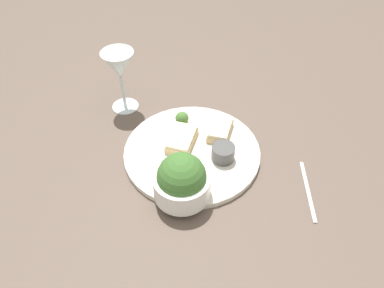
{
  "coord_description": "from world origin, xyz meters",
  "views": [
    {
      "loc": [
        -0.54,
        -0.26,
        0.64
      ],
      "look_at": [
        0.0,
        0.0,
        0.03
      ],
      "focal_mm": 35.0,
      "sensor_mm": 36.0,
      "label": 1
    }
  ],
  "objects_px": {
    "cheese_toast_far": "(220,130)",
    "fork": "(308,190)",
    "cheese_toast_near": "(182,139)",
    "salad_bowl": "(182,180)",
    "sauce_ramekin": "(223,152)",
    "wine_glass": "(119,68)"
  },
  "relations": [
    {
      "from": "cheese_toast_far",
      "to": "fork",
      "type": "distance_m",
      "value": 0.24
    },
    {
      "from": "cheese_toast_near",
      "to": "cheese_toast_far",
      "type": "bearing_deg",
      "value": -44.68
    },
    {
      "from": "cheese_toast_near",
      "to": "fork",
      "type": "bearing_deg",
      "value": -89.84
    },
    {
      "from": "salad_bowl",
      "to": "fork",
      "type": "distance_m",
      "value": 0.27
    },
    {
      "from": "salad_bowl",
      "to": "cheese_toast_near",
      "type": "height_order",
      "value": "salad_bowl"
    },
    {
      "from": "sauce_ramekin",
      "to": "wine_glass",
      "type": "relative_size",
      "value": 0.32
    },
    {
      "from": "sauce_ramekin",
      "to": "wine_glass",
      "type": "distance_m",
      "value": 0.33
    },
    {
      "from": "salad_bowl",
      "to": "fork",
      "type": "height_order",
      "value": "salad_bowl"
    },
    {
      "from": "cheese_toast_far",
      "to": "fork",
      "type": "xyz_separation_m",
      "value": [
        -0.07,
        -0.23,
        -0.02
      ]
    },
    {
      "from": "cheese_toast_far",
      "to": "fork",
      "type": "relative_size",
      "value": 0.59
    },
    {
      "from": "sauce_ramekin",
      "to": "cheese_toast_far",
      "type": "bearing_deg",
      "value": 27.08
    },
    {
      "from": "fork",
      "to": "wine_glass",
      "type": "bearing_deg",
      "value": 82.23
    },
    {
      "from": "salad_bowl",
      "to": "cheese_toast_far",
      "type": "xyz_separation_m",
      "value": [
        0.2,
        -0.0,
        -0.03
      ]
    },
    {
      "from": "sauce_ramekin",
      "to": "cheese_toast_near",
      "type": "distance_m",
      "value": 0.11
    },
    {
      "from": "sauce_ramekin",
      "to": "fork",
      "type": "xyz_separation_m",
      "value": [
        0.0,
        -0.2,
        -0.03
      ]
    },
    {
      "from": "cheese_toast_near",
      "to": "wine_glass",
      "type": "xyz_separation_m",
      "value": [
        0.07,
        0.21,
        0.1
      ]
    },
    {
      "from": "cheese_toast_far",
      "to": "fork",
      "type": "height_order",
      "value": "cheese_toast_far"
    },
    {
      "from": "wine_glass",
      "to": "fork",
      "type": "relative_size",
      "value": 1.09
    },
    {
      "from": "sauce_ramekin",
      "to": "fork",
      "type": "relative_size",
      "value": 0.35
    },
    {
      "from": "sauce_ramekin",
      "to": "cheese_toast_near",
      "type": "bearing_deg",
      "value": 88.54
    },
    {
      "from": "cheese_toast_near",
      "to": "fork",
      "type": "height_order",
      "value": "cheese_toast_near"
    },
    {
      "from": "sauce_ramekin",
      "to": "cheese_toast_far",
      "type": "xyz_separation_m",
      "value": [
        0.07,
        0.04,
        -0.01
      ]
    }
  ]
}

